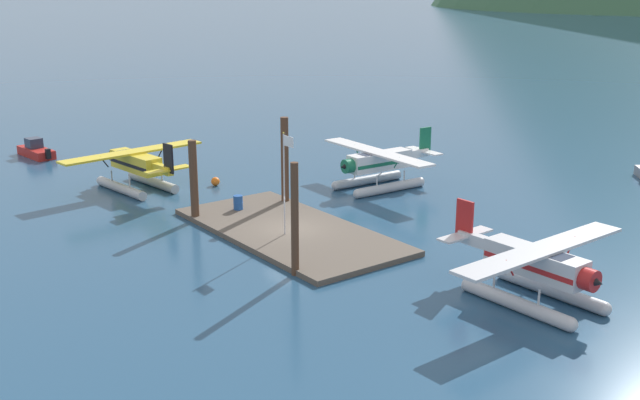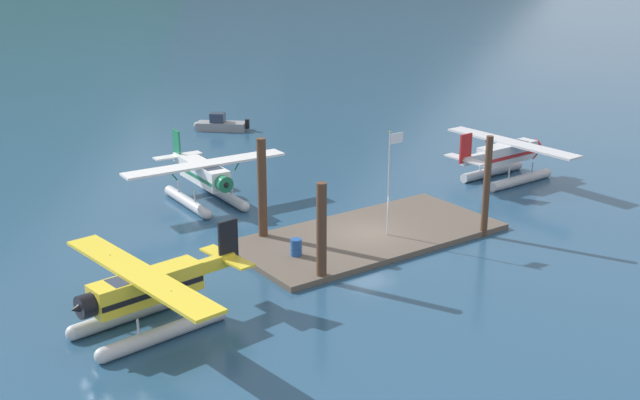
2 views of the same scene
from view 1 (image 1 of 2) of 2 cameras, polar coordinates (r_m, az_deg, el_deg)
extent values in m
plane|color=navy|center=(43.76, -2.27, -2.49)|extent=(1200.00, 1200.00, 0.00)
cube|color=brown|center=(43.71, -2.28, -2.31)|extent=(14.77, 7.02, 0.30)
cylinder|color=#4C3323|center=(45.96, -9.39, 1.41)|extent=(0.49, 0.49, 4.92)
cylinder|color=#4C3323|center=(36.78, -1.89, -1.48)|extent=(0.38, 0.38, 5.67)
cylinder|color=#4C3323|center=(48.50, -2.64, 2.86)|extent=(0.50, 0.50, 5.71)
cylinder|color=silver|center=(41.87, -2.69, 1.13)|extent=(0.08, 0.08, 5.69)
cube|color=white|center=(40.93, -2.38, 4.38)|extent=(0.90, 0.03, 0.56)
sphere|color=gold|center=(41.22, -2.74, 5.02)|extent=(0.10, 0.10, 0.10)
cylinder|color=#1E4C99|center=(47.37, -6.12, -0.18)|extent=(0.58, 0.58, 0.88)
torus|color=#1E4C99|center=(47.37, -6.12, -0.18)|extent=(0.62, 0.62, 0.04)
sphere|color=orange|center=(54.25, -7.80, 1.38)|extent=(0.62, 0.62, 0.62)
cylinder|color=#B7BABF|center=(53.66, -14.60, 0.85)|extent=(5.64, 1.28, 0.64)
sphere|color=#B7BABF|center=(56.06, -16.00, 1.39)|extent=(0.64, 0.64, 0.64)
cylinder|color=#B7BABF|center=(54.85, -12.33, 1.33)|extent=(5.64, 1.28, 0.64)
sphere|color=#B7BABF|center=(57.21, -13.80, 1.84)|extent=(0.64, 0.64, 0.64)
cylinder|color=#B7BABF|center=(54.52, -15.27, 1.77)|extent=(0.10, 0.10, 0.70)
cylinder|color=#B7BABF|center=(52.47, -14.01, 1.31)|extent=(0.10, 0.10, 0.70)
cylinder|color=#B7BABF|center=(55.70, -13.02, 2.22)|extent=(0.10, 0.10, 0.70)
cylinder|color=#B7BABF|center=(53.69, -11.70, 1.79)|extent=(0.10, 0.10, 0.70)
cube|color=yellow|center=(53.86, -13.56, 2.76)|extent=(4.91, 1.78, 1.20)
cube|color=black|center=(53.88, -13.56, 2.66)|extent=(4.82, 1.79, 0.24)
cube|color=#283347|center=(54.71, -14.16, 3.28)|extent=(1.21, 1.17, 0.56)
cube|color=yellow|center=(53.97, -13.77, 3.50)|extent=(2.58, 10.49, 0.14)
cylinder|color=black|center=(53.02, -15.80, 2.76)|extent=(0.15, 0.63, 0.84)
cylinder|color=black|center=(55.13, -11.77, 3.53)|extent=(0.15, 0.63, 0.84)
cylinder|color=black|center=(56.17, -14.96, 3.20)|extent=(0.71, 1.02, 0.96)
cone|color=black|center=(56.56, -15.18, 3.27)|extent=(0.39, 0.40, 0.36)
cube|color=yellow|center=(51.11, -11.73, 2.28)|extent=(2.24, 0.69, 0.56)
cube|color=black|center=(50.17, -11.24, 3.05)|extent=(1.01, 0.23, 1.90)
cube|color=yellow|center=(50.42, -11.25, 2.24)|extent=(1.16, 3.27, 0.10)
cylinder|color=#B7BABF|center=(52.35, 5.28, 0.94)|extent=(0.87, 5.62, 0.64)
sphere|color=#B7BABF|center=(50.66, 2.84, 0.47)|extent=(0.64, 0.64, 0.64)
cylinder|color=#B7BABF|center=(54.23, 3.60, 1.51)|extent=(0.87, 5.62, 0.64)
sphere|color=#B7BABF|center=(52.60, 1.19, 1.08)|extent=(0.64, 0.64, 0.64)
cylinder|color=#B7BABF|center=(51.44, 4.27, 1.46)|extent=(0.10, 0.10, 0.70)
cylinder|color=#B7BABF|center=(52.94, 6.30, 1.83)|extent=(0.10, 0.10, 0.70)
cylinder|color=#B7BABF|center=(53.35, 2.60, 2.02)|extent=(0.10, 0.10, 0.70)
cylinder|color=#B7BABF|center=(54.79, 4.60, 2.36)|extent=(0.10, 0.10, 0.70)
cube|color=white|center=(52.89, 4.46, 2.93)|extent=(1.44, 4.85, 1.20)
cube|color=#196B47|center=(52.92, 4.46, 2.82)|extent=(1.45, 4.75, 0.24)
cube|color=#283347|center=(52.16, 3.55, 3.13)|extent=(1.10, 1.14, 0.56)
cube|color=white|center=(52.56, 4.22, 3.60)|extent=(10.45, 1.83, 0.14)
cylinder|color=#196B47|center=(50.98, 5.76, 2.78)|extent=(0.62, 0.11, 0.84)
cylinder|color=#196B47|center=(54.33, 2.77, 3.67)|extent=(0.62, 0.11, 0.84)
cylinder|color=#196B47|center=(51.28, 2.11, 2.54)|extent=(0.98, 0.64, 0.96)
cone|color=black|center=(51.02, 1.70, 2.48)|extent=(0.37, 0.36, 0.36)
cube|color=white|center=(54.93, 7.11, 3.45)|extent=(0.53, 2.22, 0.56)
cube|color=#196B47|center=(55.34, 7.85, 4.42)|extent=(0.16, 1.00, 1.90)
cube|color=white|center=(55.43, 7.74, 3.65)|extent=(3.23, 0.93, 0.10)
cylinder|color=#B7BABF|center=(36.74, 16.71, -6.38)|extent=(5.62, 0.80, 0.64)
sphere|color=#B7BABF|center=(35.38, 20.43, -7.61)|extent=(0.64, 0.64, 0.64)
cylinder|color=#B7BABF|center=(34.84, 14.32, -7.44)|extent=(5.62, 0.80, 0.64)
sphere|color=#B7BABF|center=(33.40, 18.15, -8.81)|extent=(0.64, 0.64, 0.64)
cylinder|color=#B7BABF|center=(35.89, 18.36, -5.91)|extent=(0.10, 0.10, 0.70)
cylinder|color=#B7BABF|center=(37.13, 15.29, -4.91)|extent=(0.10, 0.10, 0.70)
cylinder|color=#B7BABF|center=(33.94, 16.00, -6.98)|extent=(0.10, 0.10, 0.70)
cylinder|color=#B7BABF|center=(35.25, 12.84, -5.87)|extent=(0.10, 0.10, 0.70)
cube|color=silver|center=(35.20, 15.74, -4.46)|extent=(4.83, 1.38, 1.20)
cube|color=#B21E1E|center=(35.23, 15.73, -4.61)|extent=(4.74, 1.39, 0.24)
cube|color=#283347|center=(34.52, 17.23, -4.41)|extent=(1.13, 1.08, 0.56)
cube|color=silver|center=(34.81, 16.22, -3.56)|extent=(1.69, 10.44, 0.14)
cylinder|color=#B21E1E|center=(36.66, 18.20, -3.29)|extent=(0.10, 0.62, 0.84)
cylinder|color=#B21E1E|center=(33.24, 13.95, -4.94)|extent=(0.10, 0.62, 0.84)
cylinder|color=#B21E1E|center=(33.82, 19.44, -5.64)|extent=(0.63, 0.98, 0.96)
cone|color=black|center=(33.61, 20.08, -5.84)|extent=(0.36, 0.37, 0.36)
cube|color=silver|center=(37.01, 11.71, -3.00)|extent=(2.21, 0.50, 0.56)
cube|color=#B21E1E|center=(37.30, 10.73, -1.42)|extent=(1.00, 0.15, 1.90)
cube|color=silver|center=(37.46, 10.78, -2.55)|extent=(0.89, 3.22, 0.10)
cube|color=#B2231E|center=(66.91, -20.39, 3.35)|extent=(4.34, 1.95, 0.70)
sphere|color=#B2231E|center=(68.82, -21.08, 3.61)|extent=(0.70, 0.70, 0.70)
cube|color=#283347|center=(67.03, -20.55, 4.01)|extent=(1.31, 1.22, 0.80)
cube|color=black|center=(64.80, -19.61, 3.26)|extent=(0.36, 0.39, 0.80)
camera|label=2|loc=(60.21, -45.69, 12.86)|focal=44.00mm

